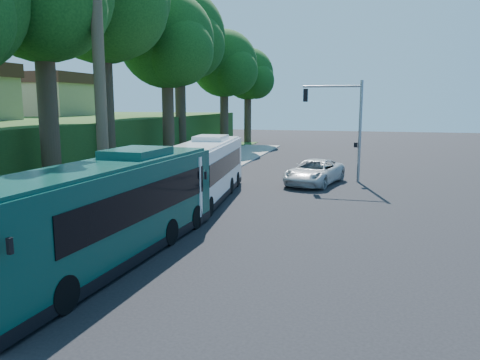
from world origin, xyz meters
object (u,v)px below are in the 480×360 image
(teal_bus, at_px, (110,209))
(pickup, at_px, (314,172))
(white_bus, at_px, (204,170))
(bus_shelter, at_px, (107,178))

(teal_bus, relative_size, pickup, 2.13)
(teal_bus, bearing_deg, white_bus, 94.02)
(bus_shelter, bearing_deg, teal_bus, -58.80)
(bus_shelter, distance_m, pickup, 14.53)
(white_bus, distance_m, pickup, 8.82)
(white_bus, xyz_separation_m, pickup, (5.59, 6.77, -0.89))
(pickup, bearing_deg, teal_bus, -93.01)
(bus_shelter, bearing_deg, pickup, 50.79)
(pickup, bearing_deg, white_bus, -115.41)
(white_bus, relative_size, pickup, 2.01)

